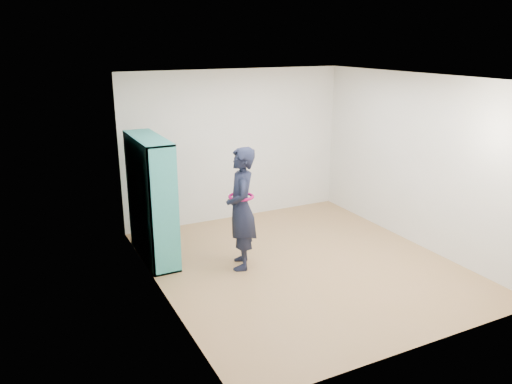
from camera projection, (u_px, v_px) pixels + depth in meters
name	position (u px, v px, depth m)	size (l,w,h in m)	color
floor	(301.00, 264.00, 7.10)	(4.50, 4.50, 0.00)	#9B7646
ceiling	(307.00, 78.00, 6.33)	(4.50, 4.50, 0.00)	white
wall_left	(159.00, 196.00, 5.86)	(0.02, 4.50, 2.60)	silver
wall_right	(416.00, 161.00, 7.57)	(0.02, 4.50, 2.60)	silver
wall_back	(236.00, 146.00, 8.64)	(4.00, 0.02, 2.60)	silver
wall_front	(427.00, 231.00, 4.79)	(4.00, 0.02, 2.60)	silver
bookshelf	(150.00, 201.00, 7.08)	(0.39, 1.34, 1.79)	teal
person	(241.00, 209.00, 6.80)	(0.61, 0.73, 1.71)	black
smartphone	(229.00, 199.00, 6.84)	(0.04, 0.10, 0.14)	silver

